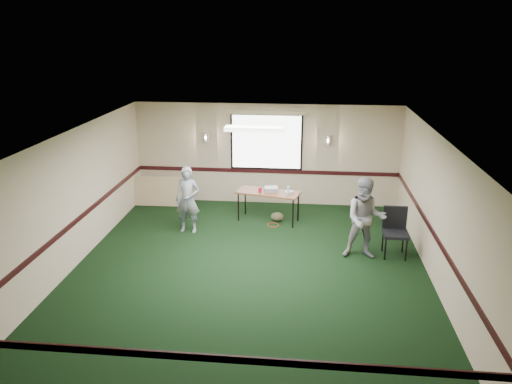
# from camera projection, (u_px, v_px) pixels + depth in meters

# --- Properties ---
(ground) EXTENTS (8.00, 8.00, 0.00)m
(ground) POSITION_uv_depth(u_px,v_px,m) (249.00, 270.00, 9.91)
(ground) COLOR black
(ground) RESTS_ON ground
(room_shell) EXTENTS (8.00, 8.02, 8.00)m
(room_shell) POSITION_uv_depth(u_px,v_px,m) (260.00, 165.00, 11.41)
(room_shell) COLOR #CBB492
(room_shell) RESTS_ON ground
(folding_table) EXTENTS (1.62, 0.95, 0.76)m
(folding_table) POSITION_uv_depth(u_px,v_px,m) (268.00, 194.00, 12.18)
(folding_table) COLOR #5B2C1A
(folding_table) RESTS_ON ground
(projector) EXTENTS (0.35, 0.31, 0.11)m
(projector) POSITION_uv_depth(u_px,v_px,m) (271.00, 189.00, 12.17)
(projector) COLOR gray
(projector) RESTS_ON folding_table
(game_console) EXTENTS (0.23, 0.22, 0.05)m
(game_console) POSITION_uv_depth(u_px,v_px,m) (289.00, 192.00, 12.08)
(game_console) COLOR white
(game_console) RESTS_ON folding_table
(red_cup) EXTENTS (0.08, 0.08, 0.12)m
(red_cup) POSITION_uv_depth(u_px,v_px,m) (260.00, 190.00, 12.11)
(red_cup) COLOR #B20B28
(red_cup) RESTS_ON folding_table
(water_bottle) EXTENTS (0.06, 0.06, 0.21)m
(water_bottle) POSITION_uv_depth(u_px,v_px,m) (288.00, 191.00, 11.93)
(water_bottle) COLOR #87C4DD
(water_bottle) RESTS_ON folding_table
(duffel_bag) EXTENTS (0.33, 0.26, 0.22)m
(duffel_bag) POSITION_uv_depth(u_px,v_px,m) (277.00, 217.00, 12.35)
(duffel_bag) COLOR brown
(duffel_bag) RESTS_ON ground
(cable_coil) EXTENTS (0.35, 0.35, 0.01)m
(cable_coil) POSITION_uv_depth(u_px,v_px,m) (273.00, 225.00, 12.12)
(cable_coil) COLOR red
(cable_coil) RESTS_ON ground
(folded_table) EXTENTS (1.55, 0.27, 0.79)m
(folded_table) POSITION_uv_depth(u_px,v_px,m) (153.00, 191.00, 13.36)
(folded_table) COLOR tan
(folded_table) RESTS_ON ground
(conference_chair) EXTENTS (0.50, 0.53, 1.03)m
(conference_chair) POSITION_uv_depth(u_px,v_px,m) (395.00, 228.00, 10.42)
(conference_chair) COLOR black
(conference_chair) RESTS_ON ground
(person_left) EXTENTS (0.60, 0.41, 1.57)m
(person_left) POSITION_uv_depth(u_px,v_px,m) (188.00, 200.00, 11.53)
(person_left) COLOR #38457D
(person_left) RESTS_ON ground
(person_right) EXTENTS (0.85, 0.67, 1.73)m
(person_right) POSITION_uv_depth(u_px,v_px,m) (365.00, 219.00, 10.18)
(person_right) COLOR #7B8CBF
(person_right) RESTS_ON ground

